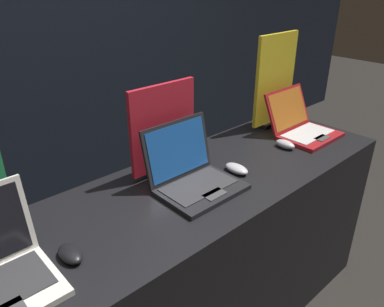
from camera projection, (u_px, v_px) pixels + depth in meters
The scene contains 9 objects.
wall_back at pixel (28, 21), 2.39m from camera, with size 8.00×0.05×2.80m.
display_counter at pixel (194, 264), 1.77m from camera, with size 2.06×0.63×0.88m.
mouse_front at pixel (70, 254), 1.17m from camera, with size 0.06×0.11×0.04m.
laptop_middle at pixel (192, 173), 1.54m from camera, with size 0.33×0.30×0.26m.
mouse_middle at pixel (237, 169), 1.66m from camera, with size 0.07×0.12×0.04m.
promo_stand_middle at pixel (163, 132), 1.60m from camera, with size 0.33×0.07×0.40m.
laptop_back at pixel (301, 125), 2.03m from camera, with size 0.32×0.33×0.23m.
mouse_back at pixel (285, 144), 1.89m from camera, with size 0.06×0.11×0.04m.
promo_stand_back at pixel (275, 83), 2.08m from camera, with size 0.32×0.07×0.52m.
Camera 1 is at (-0.92, -0.68, 1.69)m, focal length 35.00 mm.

